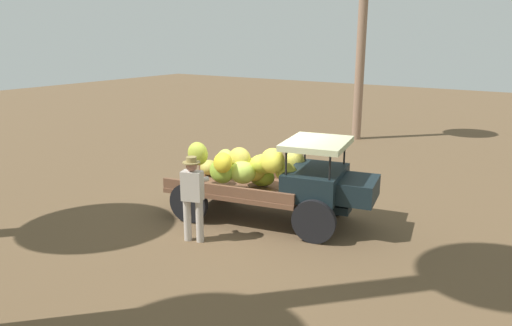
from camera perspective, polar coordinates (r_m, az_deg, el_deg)
The scene contains 3 objects.
ground_plane at distance 10.80m, azimuth 0.84°, elevation -6.42°, with size 60.00×60.00×0.00m, color brown.
truck at distance 10.23m, azimuth 2.27°, elevation -1.87°, with size 4.63×2.43×1.88m.
farmer at distance 9.32m, azimuth -7.60°, elevation -3.68°, with size 0.55×0.51×1.73m.
Camera 1 is at (5.41, -8.48, 3.95)m, focal length 33.35 mm.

